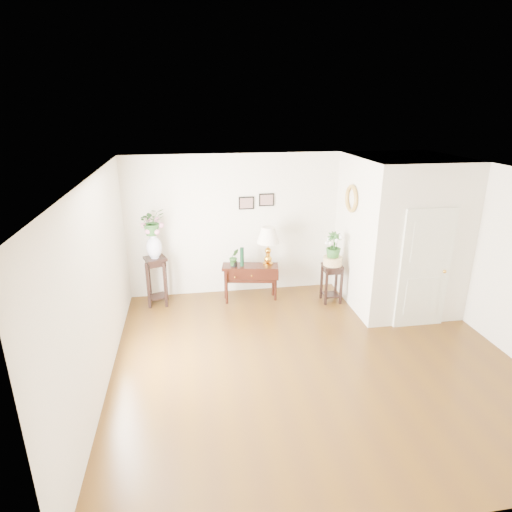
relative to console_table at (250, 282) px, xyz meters
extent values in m
cube|color=#543510|center=(0.65, -2.27, -0.36)|extent=(6.00, 5.50, 0.02)
cube|color=white|center=(0.65, -2.27, 2.44)|extent=(6.00, 5.50, 0.02)
cube|color=#F1E7CC|center=(0.65, 0.48, 1.04)|extent=(6.00, 0.02, 2.80)
cube|color=#F1E7CC|center=(0.65, -5.02, 1.04)|extent=(6.00, 0.02, 2.80)
cube|color=#F1E7CC|center=(-2.35, -2.27, 1.04)|extent=(0.02, 5.50, 2.80)
cube|color=#F1E7CC|center=(3.65, -2.27, 1.04)|extent=(0.02, 5.50, 2.80)
cube|color=#F1E7CC|center=(2.75, -0.50, 1.04)|extent=(1.80, 1.95, 2.80)
cube|color=silver|center=(2.75, -1.50, 0.69)|extent=(0.90, 0.05, 2.10)
cube|color=black|center=(0.00, 0.46, 1.49)|extent=(0.30, 0.02, 0.25)
cube|color=black|center=(0.40, 0.46, 1.54)|extent=(0.30, 0.02, 0.25)
torus|color=#B38437|center=(1.81, -0.37, 1.69)|extent=(0.07, 0.51, 0.51)
cube|color=#34120C|center=(0.00, 0.00, 0.00)|extent=(1.13, 0.54, 0.72)
cube|color=orange|center=(0.35, 0.00, 0.71)|extent=(0.56, 0.56, 0.76)
cylinder|color=black|center=(-0.16, 0.00, 0.53)|extent=(0.09, 0.09, 0.37)
imported|color=#275622|center=(-0.31, 0.00, 0.53)|extent=(0.22, 0.19, 0.34)
cube|color=black|center=(-1.79, 0.09, 0.12)|extent=(0.48, 0.48, 0.96)
imported|color=#275622|center=(-1.79, 0.09, 1.25)|extent=(0.56, 0.53, 0.50)
cube|color=black|center=(1.55, -0.33, 0.02)|extent=(0.37, 0.37, 0.76)
cylinder|color=beige|center=(1.55, -0.33, 0.48)|extent=(0.42, 0.42, 0.16)
imported|color=#275622|center=(1.55, -0.33, 0.78)|extent=(0.32, 0.32, 0.52)
camera|label=1|loc=(-1.12, -7.65, 3.32)|focal=30.00mm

